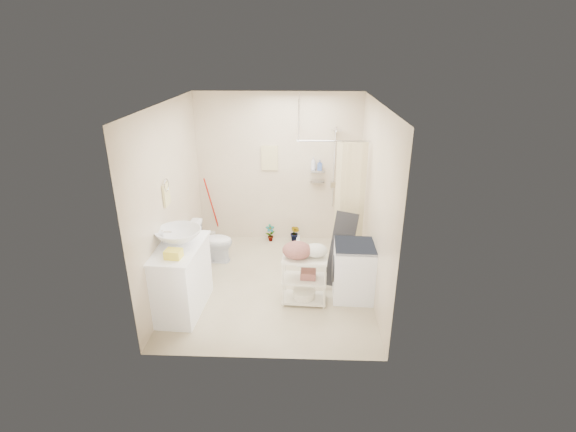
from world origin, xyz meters
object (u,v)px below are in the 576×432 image
Objects in this scene: toilet at (212,241)px; washing_machine at (354,271)px; laundry_rack at (304,275)px; vanity at (180,278)px.

washing_machine is at bearing -111.11° from toilet.
washing_machine is 0.70m from laundry_rack.
toilet is 1.89m from laundry_rack.
vanity reaches higher than laundry_rack.
laundry_rack is (1.50, -1.14, 0.07)m from toilet.
laundry_rack is at bearing 11.47° from vanity.
washing_machine is (2.30, 0.39, -0.06)m from vanity.
washing_machine is at bearing 13.30° from vanity.
washing_machine is at bearing 17.21° from laundry_rack.
laundry_rack is at bearing -124.32° from toilet.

